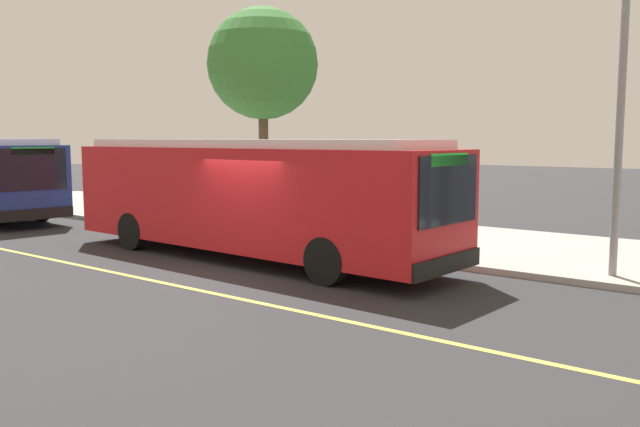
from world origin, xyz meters
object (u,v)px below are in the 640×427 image
transit_bus_main (250,194)px  route_sign_post (384,178)px  pedestrian_commuter (409,209)px  waiting_bench (372,215)px

transit_bus_main → route_sign_post: (2.15, 2.75, 0.34)m
transit_bus_main → route_sign_post: bearing=52.0°
route_sign_post → pedestrian_commuter: bearing=54.5°
route_sign_post → transit_bus_main: bearing=-128.0°
transit_bus_main → pedestrian_commuter: size_ratio=6.65×
route_sign_post → pedestrian_commuter: 1.10m
route_sign_post → pedestrian_commuter: (0.41, 0.58, -0.84)m
pedestrian_commuter → transit_bus_main: bearing=-127.6°
route_sign_post → pedestrian_commuter: size_ratio=1.66×
waiting_bench → route_sign_post: (1.90, -2.29, 1.32)m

